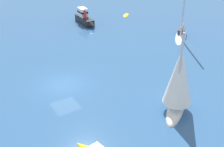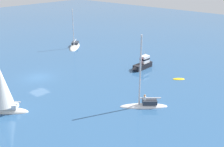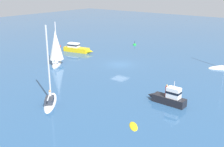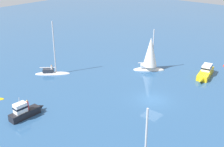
% 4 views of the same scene
% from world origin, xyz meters
% --- Properties ---
extents(ground_plane, '(160.00, 160.00, 0.00)m').
position_xyz_m(ground_plane, '(0.00, 0.00, 0.00)').
color(ground_plane, '#2D5684').
extents(motor_cruiser_1, '(4.79, 1.30, 2.87)m').
position_xyz_m(motor_cruiser_1, '(13.93, -9.59, 0.78)').
color(motor_cruiser_1, black).
rests_on(motor_cruiser_1, ground).
extents(sloop, '(6.23, 5.58, 8.71)m').
position_xyz_m(sloop, '(15.28, 9.03, 0.14)').
color(sloop, silver).
rests_on(sloop, ground).
extents(dinghy, '(1.83, 1.89, 0.31)m').
position_xyz_m(dinghy, '(13.78, -16.52, 0.00)').
color(dinghy, yellow).
rests_on(dinghy, ground).
extents(ketch, '(4.91, 5.13, 9.26)m').
position_xyz_m(ketch, '(3.06, -17.78, 0.34)').
color(ketch, white).
rests_on(ketch, ground).
extents(yacht, '(4.38, 4.99, 7.67)m').
position_xyz_m(yacht, '(-8.80, -6.34, 2.58)').
color(yacht, silver).
rests_on(yacht, ground).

